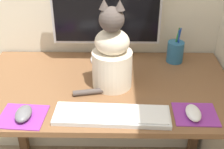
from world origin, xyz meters
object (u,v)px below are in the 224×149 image
at_px(monitor, 106,14).
at_px(keyboard, 112,115).
at_px(pen_cup, 175,52).
at_px(computer_mouse_right, 193,113).
at_px(cat, 112,56).
at_px(computer_mouse_left, 24,114).

height_order(monitor, keyboard, monitor).
xyz_separation_m(keyboard, pen_cup, (0.32, 0.47, 0.04)).
relative_size(monitor, pen_cup, 2.90).
distance_m(computer_mouse_right, cat, 0.42).
height_order(keyboard, computer_mouse_left, computer_mouse_left).
height_order(computer_mouse_left, pen_cup, pen_cup).
relative_size(cat, pen_cup, 2.21).
height_order(keyboard, cat, cat).
bearing_deg(keyboard, computer_mouse_right, 3.68).
relative_size(computer_mouse_right, cat, 0.26).
bearing_deg(monitor, computer_mouse_left, -122.39).
bearing_deg(pen_cup, monitor, 179.64).
xyz_separation_m(keyboard, cat, (-0.00, 0.23, 0.14)).
distance_m(monitor, computer_mouse_left, 0.62).
distance_m(computer_mouse_left, cat, 0.44).
bearing_deg(keyboard, cat, 93.34).
bearing_deg(computer_mouse_left, monitor, 57.61).
height_order(cat, pen_cup, cat).
bearing_deg(computer_mouse_right, computer_mouse_left, -178.39).
bearing_deg(computer_mouse_left, pen_cup, 36.12).
bearing_deg(cat, monitor, 106.01).
xyz_separation_m(keyboard, computer_mouse_right, (0.32, 0.01, 0.01)).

